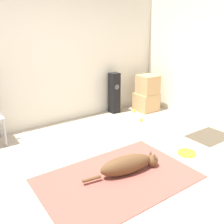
# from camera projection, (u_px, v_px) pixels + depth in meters

# --- Properties ---
(ground_plane) EXTENTS (12.00, 12.00, 0.00)m
(ground_plane) POSITION_uv_depth(u_px,v_px,m) (107.00, 175.00, 3.16)
(ground_plane) COLOR #B2A38E
(wall_back) EXTENTS (8.00, 0.06, 2.55)m
(wall_back) POSITION_uv_depth(u_px,v_px,m) (40.00, 56.00, 4.36)
(wall_back) COLOR silver
(wall_back) RESTS_ON ground_plane
(area_rug) EXTENTS (1.88, 1.24, 0.01)m
(area_rug) POSITION_uv_depth(u_px,v_px,m) (118.00, 178.00, 3.09)
(area_rug) COLOR #934C42
(area_rug) RESTS_ON ground_plane
(dog) EXTENTS (1.05, 0.32, 0.25)m
(dog) POSITION_uv_depth(u_px,v_px,m) (129.00, 164.00, 3.16)
(dog) COLOR brown
(dog) RESTS_ON area_rug
(frisbee) EXTENTS (0.27, 0.27, 0.03)m
(frisbee) POSITION_uv_depth(u_px,v_px,m) (187.00, 153.00, 3.68)
(frisbee) COLOR yellow
(frisbee) RESTS_ON ground_plane
(cardboard_box_lower) EXTENTS (0.45, 0.43, 0.39)m
(cardboard_box_lower) POSITION_uv_depth(u_px,v_px,m) (146.00, 102.00, 5.48)
(cardboard_box_lower) COLOR tan
(cardboard_box_lower) RESTS_ON ground_plane
(cardboard_box_upper) EXTENTS (0.40, 0.38, 0.40)m
(cardboard_box_upper) POSITION_uv_depth(u_px,v_px,m) (148.00, 84.00, 5.35)
(cardboard_box_upper) COLOR tan
(cardboard_box_upper) RESTS_ON cardboard_box_lower
(floor_speaker) EXTENTS (0.19, 0.19, 0.86)m
(floor_speaker) POSITION_uv_depth(u_px,v_px,m) (114.00, 93.00, 5.28)
(floor_speaker) COLOR black
(floor_speaker) RESTS_ON ground_plane
(tennis_ball_by_boxes) EXTENTS (0.07, 0.07, 0.07)m
(tennis_ball_by_boxes) POSITION_uv_depth(u_px,v_px,m) (141.00, 120.00, 4.90)
(tennis_ball_by_boxes) COLOR #C6E033
(tennis_ball_by_boxes) RESTS_ON ground_plane
(tennis_ball_near_speaker) EXTENTS (0.07, 0.07, 0.07)m
(tennis_ball_near_speaker) POSITION_uv_depth(u_px,v_px,m) (134.00, 111.00, 5.41)
(tennis_ball_near_speaker) COLOR #C6E033
(tennis_ball_near_speaker) RESTS_ON ground_plane
(door_mat) EXTENTS (0.72, 0.52, 0.01)m
(door_mat) POSITION_uv_depth(u_px,v_px,m) (209.00, 136.00, 4.25)
(door_mat) COLOR #4C4233
(door_mat) RESTS_ON ground_plane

